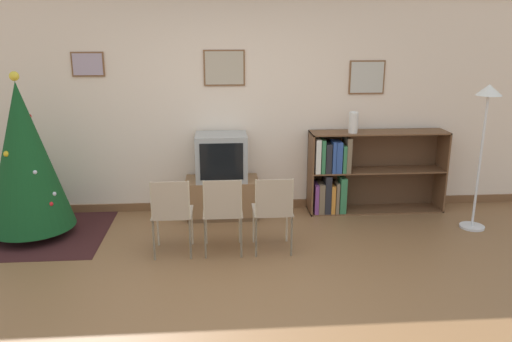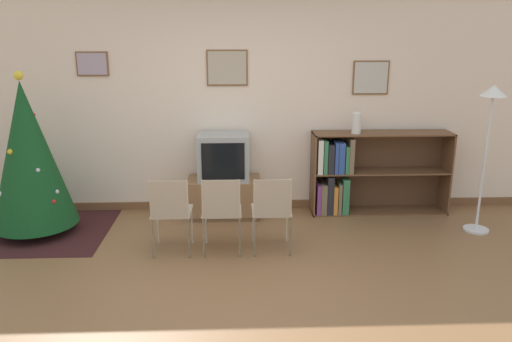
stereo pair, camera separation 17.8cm
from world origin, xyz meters
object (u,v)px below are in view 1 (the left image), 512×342
christmas_tree (25,157)px  folding_chair_center (223,211)px  folding_chair_right (273,209)px  television (221,157)px  standing_lamp (485,120)px  bookshelf (351,173)px  vase (353,122)px  tv_console (222,197)px  folding_chair_left (172,212)px

christmas_tree → folding_chair_center: size_ratio=2.20×
folding_chair_right → television: bearing=115.0°
christmas_tree → standing_lamp: bearing=-1.7°
folding_chair_right → bookshelf: size_ratio=0.48×
folding_chair_center → folding_chair_right: 0.51m
vase → christmas_tree: bearing=-172.9°
standing_lamp → tv_console: bearing=168.3°
television → standing_lamp: size_ratio=0.37×
television → vase: (1.59, 0.02, 0.40)m
christmas_tree → folding_chair_right: (2.62, -0.65, -0.43)m
christmas_tree → bookshelf: size_ratio=1.07×
christmas_tree → standing_lamp: (5.01, -0.15, 0.37)m
folding_chair_center → standing_lamp: 3.05m
television → folding_chair_left: bearing=-115.0°
tv_console → television: size_ratio=1.44×
folding_chair_right → folding_chair_center: bearing=180.0°
folding_chair_center → folding_chair_right: size_ratio=1.00×
folding_chair_right → vase: vase is taller
tv_console → vase: size_ratio=3.41×
tv_console → standing_lamp: (2.90, -0.60, 1.03)m
folding_chair_left → folding_chair_right: same height
television → folding_chair_right: bearing=-65.0°
folding_chair_center → standing_lamp: size_ratio=0.49×
vase → folding_chair_center: bearing=-145.2°
bookshelf → tv_console: bearing=-177.6°
folding_chair_center → standing_lamp: (2.90, 0.49, 0.80)m
television → bookshelf: (1.62, 0.07, -0.26)m
christmas_tree → vase: christmas_tree is taller
standing_lamp → bookshelf: bearing=152.5°
folding_chair_center → folding_chair_right: (0.51, 0.00, 0.00)m
television → folding_chair_right: (0.51, -1.09, -0.28)m
christmas_tree → tv_console: bearing=11.9°
folding_chair_left → vase: 2.47m
christmas_tree → tv_console: size_ratio=2.05×
christmas_tree → television: (2.11, 0.44, -0.15)m
folding_chair_right → folding_chair_left: bearing=180.0°
television → folding_chair_left: television is taller
television → folding_chair_right: size_ratio=0.74×
folding_chair_left → folding_chair_right: (1.02, 0.00, 0.00)m
bookshelf → standing_lamp: (1.28, -0.67, 0.78)m
christmas_tree → folding_chair_right: size_ratio=2.20×
folding_chair_right → christmas_tree: bearing=166.1°
christmas_tree → folding_chair_left: 1.78m
television → standing_lamp: standing_lamp is taller
bookshelf → vase: size_ratio=6.57×
christmas_tree → tv_console: christmas_tree is taller
folding_chair_center → vase: size_ratio=3.18×
folding_chair_left → vase: vase is taller
christmas_tree → vase: 3.75m
folding_chair_center → bookshelf: 1.99m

